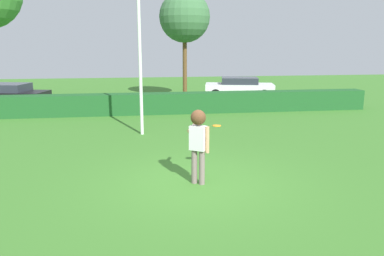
{
  "coord_description": "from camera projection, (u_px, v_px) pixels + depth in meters",
  "views": [
    {
      "loc": [
        -1.39,
        -8.58,
        3.29
      ],
      "look_at": [
        0.0,
        0.95,
        1.15
      ],
      "focal_mm": 35.56,
      "sensor_mm": 36.0,
      "label": 1
    }
  ],
  "objects": [
    {
      "name": "parked_car_white",
      "position": [
        239.0,
        86.0,
        23.74
      ],
      "size": [
        4.47,
        2.56,
        1.25
      ],
      "color": "white",
      "rests_on": "ground"
    },
    {
      "name": "lamppost",
      "position": [
        139.0,
        35.0,
        13.37
      ],
      "size": [
        0.24,
        0.24,
        6.52
      ],
      "color": "silver",
      "rests_on": "ground"
    },
    {
      "name": "parked_car_black",
      "position": [
        6.0,
        94.0,
        20.02
      ],
      "size": [
        4.48,
        2.63,
        1.25
      ],
      "color": "black",
      "rests_on": "ground"
    },
    {
      "name": "frisbee",
      "position": [
        217.0,
        126.0,
        9.62
      ],
      "size": [
        0.22,
        0.22,
        0.03
      ],
      "color": "orange"
    },
    {
      "name": "ground_plane",
      "position": [
        198.0,
        183.0,
        9.2
      ],
      "size": [
        60.0,
        60.0,
        0.0
      ],
      "primitive_type": "plane",
      "color": "#3B7529"
    },
    {
      "name": "willow_tree",
      "position": [
        185.0,
        17.0,
        22.16
      ],
      "size": [
        2.97,
        2.97,
        6.32
      ],
      "color": "brown",
      "rests_on": "ground"
    },
    {
      "name": "person",
      "position": [
        198.0,
        136.0,
        8.9
      ],
      "size": [
        0.49,
        0.84,
        1.8
      ],
      "color": "slate",
      "rests_on": "ground"
    },
    {
      "name": "hedge_row",
      "position": [
        166.0,
        103.0,
        18.32
      ],
      "size": [
        20.08,
        0.9,
        0.98
      ],
      "primitive_type": "cube",
      "color": "#1C5323",
      "rests_on": "ground"
    }
  ]
}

